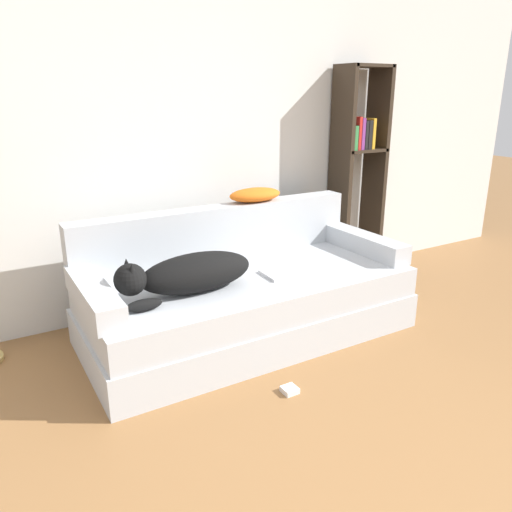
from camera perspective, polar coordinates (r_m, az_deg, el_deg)
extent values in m
cube|color=silver|center=(3.49, -9.04, 15.89)|extent=(6.83, 0.06, 2.70)
cube|color=#B2B7BC|center=(3.20, -0.92, -7.07)|extent=(2.02, 0.94, 0.22)
cube|color=#B2B7BC|center=(3.11, -0.85, -3.77)|extent=(1.98, 0.90, 0.18)
cube|color=#B2B7BC|center=(3.36, -4.30, 2.72)|extent=(1.98, 0.15, 0.36)
cube|color=#B2B7BC|center=(2.75, -18.09, -4.31)|extent=(0.15, 0.75, 0.13)
cube|color=#B2B7BC|center=(3.59, 12.20, 1.48)|extent=(0.15, 0.75, 0.13)
ellipsoid|color=black|center=(2.82, -6.78, -1.88)|extent=(0.66, 0.26, 0.22)
sphere|color=black|center=(2.69, -14.18, -2.65)|extent=(0.17, 0.17, 0.17)
cone|color=black|center=(2.63, -13.98, -1.65)|extent=(0.06, 0.06, 0.08)
cone|color=black|center=(2.71, -14.58, -1.05)|extent=(0.06, 0.06, 0.08)
ellipsoid|color=black|center=(2.64, -12.72, -5.52)|extent=(0.20, 0.06, 0.07)
cube|color=silver|center=(3.11, 3.47, -1.87)|extent=(0.30, 0.21, 0.02)
ellipsoid|color=orange|center=(3.46, -0.10, 7.02)|extent=(0.38, 0.21, 0.09)
cube|color=#2D2319|center=(4.05, 9.58, 8.90)|extent=(0.04, 0.26, 1.68)
cube|color=#2D2319|center=(4.29, 13.40, 9.18)|extent=(0.04, 0.26, 1.68)
cube|color=#2D2319|center=(4.12, 12.32, 20.47)|extent=(0.38, 0.26, 0.02)
cube|color=#2D2319|center=(4.14, 11.73, 11.80)|extent=(0.38, 0.26, 0.02)
cube|color=#337F42|center=(4.03, 10.49, 13.19)|extent=(0.03, 0.20, 0.18)
cube|color=red|center=(4.05, 10.90, 13.65)|extent=(0.03, 0.20, 0.25)
cube|color=#753384|center=(4.07, 11.27, 13.58)|extent=(0.03, 0.20, 0.24)
cube|color=black|center=(4.10, 11.64, 13.43)|extent=(0.03, 0.20, 0.22)
cube|color=black|center=(4.12, 12.03, 13.45)|extent=(0.03, 0.20, 0.22)
cube|color=gold|center=(4.15, 12.43, 13.55)|extent=(0.03, 0.20, 0.23)
cube|color=silver|center=(2.68, 3.87, -15.02)|extent=(0.08, 0.08, 0.03)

